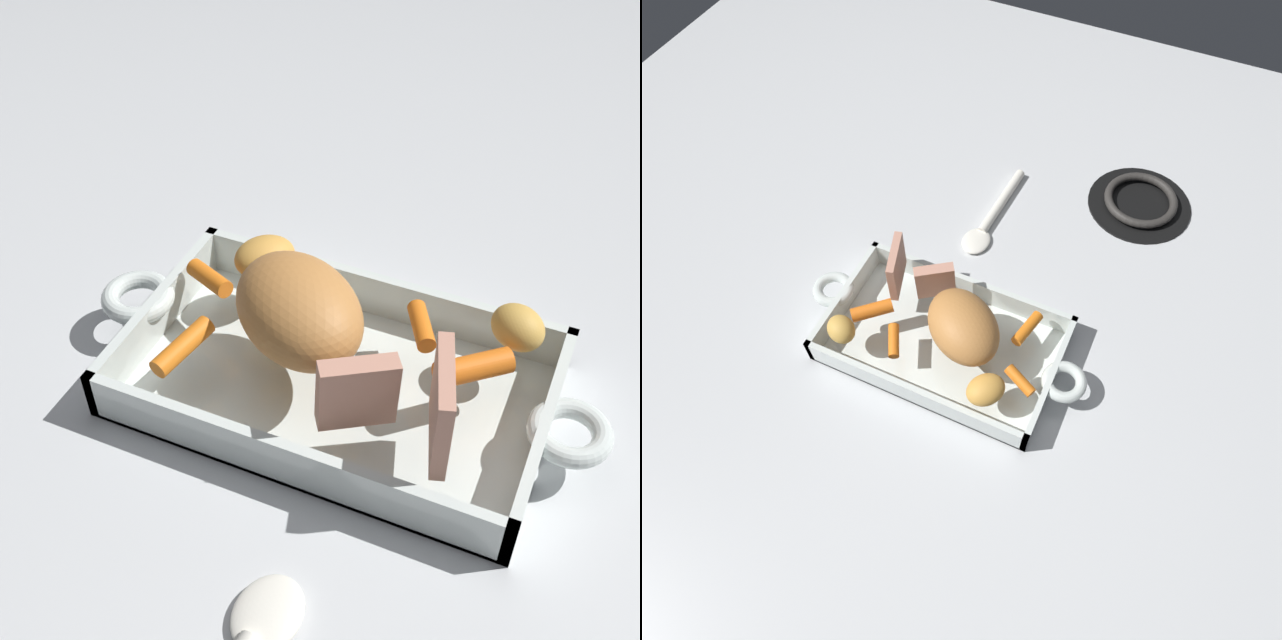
% 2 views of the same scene
% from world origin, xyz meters
% --- Properties ---
extents(ground_plane, '(1.92, 1.92, 0.00)m').
position_xyz_m(ground_plane, '(0.00, 0.00, 0.00)').
color(ground_plane, silver).
extents(roasting_dish, '(0.46, 0.22, 0.05)m').
position_xyz_m(roasting_dish, '(0.00, 0.00, 0.02)').
color(roasting_dish, silver).
rests_on(roasting_dish, ground_plane).
extents(pork_roast, '(0.17, 0.16, 0.07)m').
position_xyz_m(pork_roast, '(-0.03, 0.00, 0.08)').
color(pork_roast, '#BB793D').
rests_on(pork_roast, roasting_dish).
extents(roast_slice_thin, '(0.04, 0.08, 0.08)m').
position_xyz_m(roast_slice_thin, '(0.11, -0.05, 0.09)').
color(roast_slice_thin, tan).
rests_on(roast_slice_thin, roasting_dish).
extents(roast_slice_outer, '(0.06, 0.05, 0.06)m').
position_xyz_m(roast_slice_outer, '(0.04, -0.06, 0.08)').
color(roast_slice_outer, tan).
rests_on(roast_slice_outer, roasting_dish).
extents(baby_carrot_center_right, '(0.05, 0.04, 0.02)m').
position_xyz_m(baby_carrot_center_right, '(-0.14, 0.03, 0.06)').
color(baby_carrot_center_right, orange).
rests_on(baby_carrot_center_right, roasting_dish).
extents(baby_carrot_long, '(0.04, 0.05, 0.02)m').
position_xyz_m(baby_carrot_long, '(0.06, 0.05, 0.06)').
color(baby_carrot_long, orange).
rests_on(baby_carrot_long, roasting_dish).
extents(baby_carrot_northwest, '(0.03, 0.07, 0.02)m').
position_xyz_m(baby_carrot_northwest, '(-0.12, -0.05, 0.06)').
color(baby_carrot_northwest, orange).
rests_on(baby_carrot_northwest, roasting_dish).
extents(baby_carrot_southwest, '(0.06, 0.06, 0.02)m').
position_xyz_m(baby_carrot_southwest, '(0.11, 0.02, 0.06)').
color(baby_carrot_southwest, orange).
rests_on(baby_carrot_southwest, roasting_dish).
extents(potato_corner, '(0.07, 0.07, 0.04)m').
position_xyz_m(potato_corner, '(-0.10, 0.07, 0.07)').
color(potato_corner, gold).
rests_on(potato_corner, roasting_dish).
extents(potato_near_roast, '(0.06, 0.06, 0.04)m').
position_xyz_m(potato_near_roast, '(0.13, 0.07, 0.07)').
color(potato_near_roast, gold).
rests_on(potato_near_roast, roasting_dish).
extents(stove_burner_rear, '(0.19, 0.19, 0.02)m').
position_xyz_m(stove_burner_rear, '(-0.21, -0.43, 0.01)').
color(stove_burner_rear, black).
rests_on(stove_burner_rear, ground_plane).
extents(serving_spoon, '(0.05, 0.22, 0.02)m').
position_xyz_m(serving_spoon, '(0.03, -0.28, 0.01)').
color(serving_spoon, white).
rests_on(serving_spoon, ground_plane).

